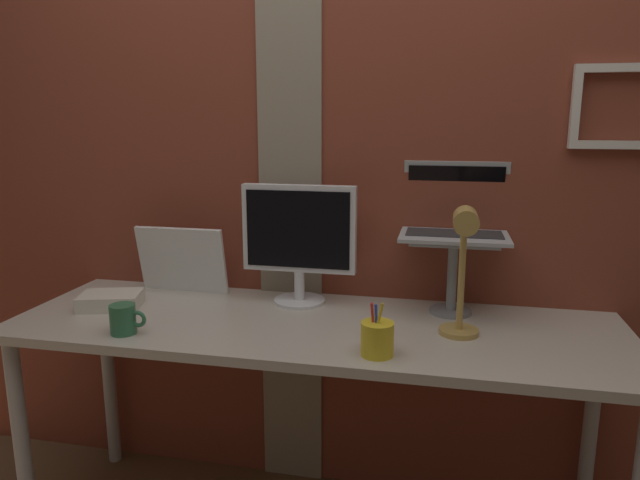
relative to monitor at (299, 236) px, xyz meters
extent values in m
cube|color=brown|center=(0.15, 0.18, 0.34)|extent=(3.27, 0.12, 2.69)
cube|color=gray|center=(-0.06, 0.12, 0.34)|extent=(0.23, 0.01, 2.69)
cube|color=white|center=(1.03, 0.10, 0.55)|extent=(0.33, 0.03, 0.03)
cube|color=white|center=(1.03, 0.10, 0.32)|extent=(0.33, 0.03, 0.03)
cube|color=white|center=(0.88, 0.10, 0.43)|extent=(0.03, 0.03, 0.21)
cube|color=beige|center=(0.09, -0.19, -0.26)|extent=(1.95, 0.62, 0.03)
cylinder|color=#B2B2B7|center=(-0.82, -0.44, -0.64)|extent=(0.05, 0.05, 0.74)
cylinder|color=#B2B2B7|center=(-0.82, 0.06, -0.64)|extent=(0.05, 0.05, 0.74)
cylinder|color=#B2B2B7|center=(1.01, 0.06, -0.64)|extent=(0.05, 0.05, 0.74)
cylinder|color=white|center=(0.00, 0.00, -0.24)|extent=(0.18, 0.18, 0.01)
cylinder|color=white|center=(0.00, 0.00, -0.18)|extent=(0.04, 0.04, 0.10)
cube|color=white|center=(0.00, 0.00, 0.02)|extent=(0.40, 0.04, 0.30)
cube|color=black|center=(0.00, -0.02, 0.02)|extent=(0.36, 0.00, 0.27)
cylinder|color=gray|center=(0.52, 0.00, -0.24)|extent=(0.14, 0.14, 0.01)
cylinder|color=gray|center=(0.52, 0.00, -0.11)|extent=(0.03, 0.03, 0.23)
cube|color=gray|center=(0.52, 0.00, 0.01)|extent=(0.28, 0.22, 0.01)
cube|color=#ADB2B7|center=(0.52, 0.00, 0.02)|extent=(0.35, 0.23, 0.01)
cube|color=#2D2D30|center=(0.52, 0.02, 0.03)|extent=(0.31, 0.14, 0.00)
cube|color=#ADB2B7|center=(0.52, 0.14, 0.14)|extent=(0.35, 0.04, 0.23)
cube|color=black|center=(0.52, 0.13, 0.14)|extent=(0.32, 0.03, 0.20)
cube|color=white|center=(-0.46, 0.03, -0.12)|extent=(0.34, 0.07, 0.25)
cylinder|color=tan|center=(0.55, -0.19, -0.23)|extent=(0.12, 0.12, 0.02)
cylinder|color=tan|center=(0.55, -0.19, -0.04)|extent=(0.02, 0.02, 0.37)
cylinder|color=tan|center=(0.55, -0.28, 0.12)|extent=(0.07, 0.11, 0.07)
cylinder|color=yellow|center=(0.32, -0.40, -0.20)|extent=(0.09, 0.09, 0.09)
cylinder|color=yellow|center=(0.32, -0.41, -0.16)|extent=(0.04, 0.01, 0.14)
cylinder|color=blue|center=(0.32, -0.40, -0.17)|extent=(0.02, 0.02, 0.13)
cylinder|color=red|center=(0.31, -0.40, -0.16)|extent=(0.02, 0.04, 0.14)
cylinder|color=#33724C|center=(-0.45, -0.40, -0.20)|extent=(0.08, 0.08, 0.09)
torus|color=#33724C|center=(-0.40, -0.40, -0.19)|extent=(0.05, 0.01, 0.05)
cube|color=silver|center=(-0.62, -0.19, -0.22)|extent=(0.23, 0.19, 0.05)
camera|label=1|loc=(0.48, -1.89, 0.40)|focal=32.30mm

